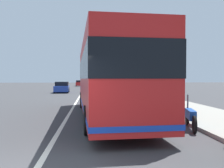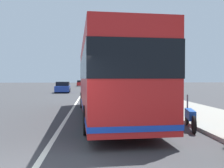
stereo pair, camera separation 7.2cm
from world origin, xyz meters
TOP-DOWN VIEW (x-y plane):
  - sidewalk_curb at (10.00, -6.84)m, footprint 110.00×3.60m
  - lane_divider_line at (10.00, 0.00)m, footprint 110.00×0.16m
  - coach_bus at (7.53, -2.01)m, footprint 12.12×3.28m
  - motorcycle_far_end at (4.25, -4.89)m, footprint 2.12×0.57m
  - motorcycle_nearest_curb at (7.38, -4.76)m, footprint 2.33×0.64m
  - car_oncoming at (43.72, -1.62)m, footprint 4.02×2.09m
  - car_far_distant at (32.91, -2.56)m, footprint 4.50×2.06m
  - car_behind_bus at (28.68, 2.68)m, footprint 4.23×2.05m
  - car_ahead_same_lane at (56.65, 1.56)m, footprint 4.10×1.99m
  - utility_pole at (14.89, -6.30)m, footprint 0.23×0.23m

SIDE VIEW (x-z plane):
  - lane_divider_line at x=10.00m, z-range 0.00..0.01m
  - sidewalk_curb at x=10.00m, z-range 0.00..0.14m
  - motorcycle_far_end at x=4.25m, z-range -0.16..1.10m
  - motorcycle_nearest_curb at x=7.38m, z-range -0.15..1.12m
  - car_behind_bus at x=28.68m, z-range -0.04..1.43m
  - car_oncoming at x=43.72m, z-range -0.04..1.43m
  - car_ahead_same_lane at x=56.65m, z-range -0.02..1.42m
  - car_far_distant at x=32.91m, z-range -0.03..1.44m
  - coach_bus at x=7.53m, z-range 0.22..3.81m
  - utility_pole at x=14.89m, z-range 0.00..6.30m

